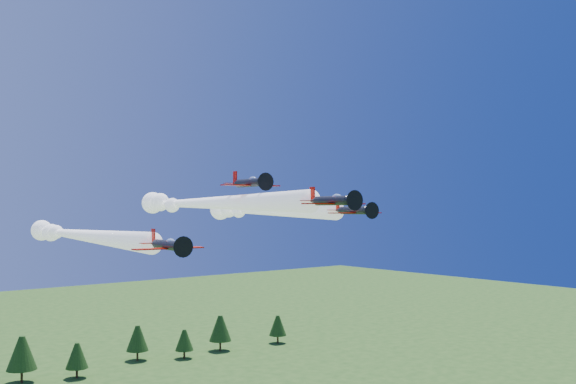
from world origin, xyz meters
TOP-DOWN VIEW (x-y plane):
  - plane_lead at (3.26, 20.76)m, footprint 12.08×58.61m
  - plane_left at (-9.18, 36.29)m, footprint 10.80×62.20m
  - plane_right at (16.01, 23.72)m, footprint 12.72×47.03m
  - plane_slot at (2.21, 7.15)m, footprint 8.10×8.80m

SIDE VIEW (x-z plane):
  - plane_left at x=-9.18m, z-range 38.03..41.73m
  - plane_right at x=16.01m, z-range 41.75..45.45m
  - plane_lead at x=3.26m, z-range 42.78..46.48m
  - plane_slot at x=2.21m, z-range 45.72..48.55m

